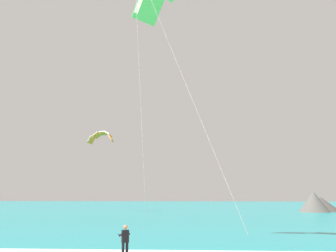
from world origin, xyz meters
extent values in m
cube|color=teal|center=(0.00, 74.26, 0.10)|extent=(200.00, 120.00, 0.20)
cylinder|color=black|center=(-3.15, 14.67, 0.42)|extent=(0.14, 0.14, 0.84)
cylinder|color=black|center=(-2.97, 14.75, 0.42)|extent=(0.14, 0.14, 0.84)
cube|color=black|center=(-3.06, 14.71, 1.14)|extent=(0.39, 0.33, 0.60)
sphere|color=#9E704C|center=(-3.06, 14.71, 1.58)|extent=(0.22, 0.22, 0.22)
cylinder|color=black|center=(-3.29, 14.78, 1.19)|extent=(0.30, 0.50, 0.22)
cylinder|color=black|center=(-2.96, 14.93, 1.19)|extent=(0.30, 0.50, 0.22)
cylinder|color=black|center=(-3.22, 15.05, 1.19)|extent=(0.51, 0.27, 0.04)
cube|color=#3F3F42|center=(-3.11, 14.82, 0.92)|extent=(0.14, 0.12, 0.10)
cube|color=green|center=(-2.74, 20.79, 16.36)|extent=(2.49, 1.82, 2.32)
cylinder|color=#B2B2B7|center=(0.05, 15.16, 8.78)|extent=(5.92, 0.24, 15.17)
cylinder|color=#B2B2B7|center=(-2.82, 17.92, 8.78)|extent=(0.18, 5.75, 15.17)
cube|color=orange|center=(-12.85, 56.33, 12.05)|extent=(0.88, 1.30, 1.33)
cube|color=white|center=(-13.04, 56.00, 12.29)|extent=(0.69, 0.48, 1.04)
cube|color=orange|center=(-13.51, 57.15, 12.83)|extent=(1.30, 1.44, 1.07)
cube|color=white|center=(-13.70, 56.82, 13.07)|extent=(1.00, 0.67, 0.68)
cube|color=orange|center=(-14.55, 57.90, 13.11)|extent=(1.53, 1.44, 0.58)
cube|color=white|center=(-14.74, 57.57, 13.35)|extent=(1.10, 0.74, 0.17)
cube|color=orange|center=(-15.72, 58.42, 12.83)|extent=(1.58, 1.30, 1.07)
cube|color=white|center=(-15.91, 58.09, 13.07)|extent=(1.00, 0.68, 0.68)
cube|color=orange|center=(-16.76, 58.58, 12.05)|extent=(1.42, 1.06, 1.33)
cube|color=white|center=(-16.95, 58.25, 12.29)|extent=(0.74, 0.51, 1.04)
cone|color=#47423D|center=(21.72, 61.61, 1.29)|extent=(6.74, 6.74, 2.58)
cone|color=#56514C|center=(19.83, 58.98, 1.72)|extent=(5.20, 5.20, 3.44)
camera|label=1|loc=(0.22, -4.43, 3.25)|focal=40.63mm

